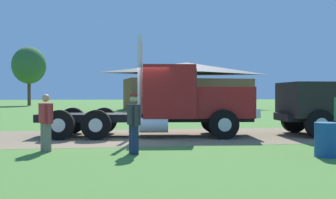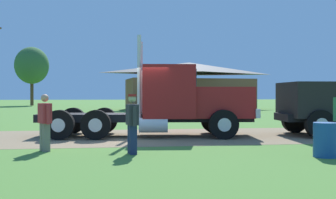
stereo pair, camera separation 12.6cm
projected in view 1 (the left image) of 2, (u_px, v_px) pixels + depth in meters
name	position (u px, v px, depth m)	size (l,w,h in m)	color
ground_plane	(131.00, 137.00, 14.69)	(200.00, 200.00, 0.00)	#4D7D32
dirt_track	(131.00, 137.00, 14.69)	(120.00, 5.85, 0.01)	#856F51
truck_foreground_white	(174.00, 103.00, 14.94)	(8.12, 3.26, 3.64)	black
visitor_walking_mid	(134.00, 122.00, 10.45)	(0.33, 0.65, 1.57)	#2D2D33
visitor_by_barrel	(46.00, 121.00, 10.93)	(0.43, 0.55, 1.57)	#B22D33
steel_barrel	(327.00, 140.00, 10.00)	(0.60, 0.60, 0.86)	#19478C
shed_building	(187.00, 87.00, 40.89)	(13.49, 7.30, 4.81)	brown
tree_mid	(29.00, 65.00, 55.01)	(4.63, 4.63, 8.09)	#513823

